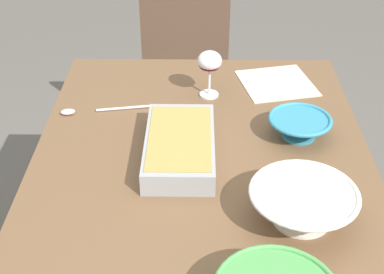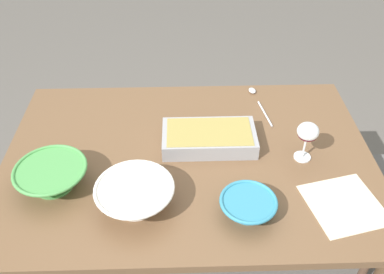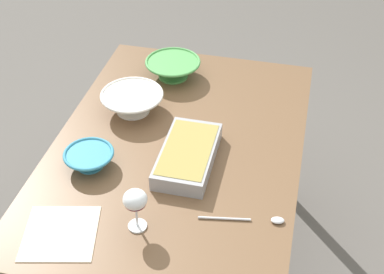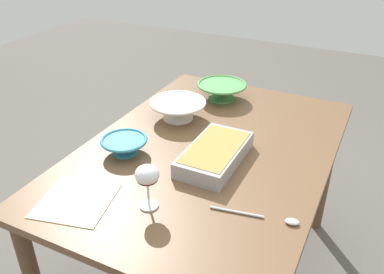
{
  "view_description": "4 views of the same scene",
  "coord_description": "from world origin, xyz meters",
  "px_view_note": "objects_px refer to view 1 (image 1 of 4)",
  "views": [
    {
      "loc": [
        1.17,
        -0.01,
        1.65
      ],
      "look_at": [
        -0.13,
        -0.03,
        0.78
      ],
      "focal_mm": 52.08,
      "sensor_mm": 36.0,
      "label": 1
    },
    {
      "loc": [
        0.02,
        1.13,
        1.78
      ],
      "look_at": [
        -0.01,
        -0.07,
        0.78
      ],
      "focal_mm": 38.55,
      "sensor_mm": 36.0,
      "label": 2
    },
    {
      "loc": [
        -1.51,
        -0.41,
        2.08
      ],
      "look_at": [
        -0.02,
        -0.06,
        0.82
      ],
      "focal_mm": 50.52,
      "sensor_mm": 36.0,
      "label": 3
    },
    {
      "loc": [
        -1.28,
        -0.56,
        1.6
      ],
      "look_at": [
        -0.04,
        0.05,
        0.81
      ],
      "focal_mm": 38.11,
      "sensor_mm": 36.0,
      "label": 4
    }
  ],
  "objects_px": {
    "chair": "(185,75)",
    "serving_spoon": "(89,110)",
    "mixing_bowl": "(300,126)",
    "small_bowl": "(303,204)",
    "wine_glass": "(210,63)",
    "napkin": "(277,83)",
    "casserole_dish": "(180,145)",
    "dining_table": "(202,200)"
  },
  "relations": [
    {
      "from": "serving_spoon",
      "to": "napkin",
      "type": "distance_m",
      "value": 0.63
    },
    {
      "from": "napkin",
      "to": "serving_spoon",
      "type": "bearing_deg",
      "value": -72.03
    },
    {
      "from": "dining_table",
      "to": "wine_glass",
      "type": "height_order",
      "value": "wine_glass"
    },
    {
      "from": "serving_spoon",
      "to": "dining_table",
      "type": "bearing_deg",
      "value": 48.85
    },
    {
      "from": "mixing_bowl",
      "to": "napkin",
      "type": "bearing_deg",
      "value": -175.45
    },
    {
      "from": "napkin",
      "to": "mixing_bowl",
      "type": "bearing_deg",
      "value": 4.55
    },
    {
      "from": "casserole_dish",
      "to": "serving_spoon",
      "type": "xyz_separation_m",
      "value": [
        -0.23,
        -0.29,
        -0.03
      ]
    },
    {
      "from": "napkin",
      "to": "casserole_dish",
      "type": "bearing_deg",
      "value": -36.63
    },
    {
      "from": "casserole_dish",
      "to": "small_bowl",
      "type": "relative_size",
      "value": 1.37
    },
    {
      "from": "chair",
      "to": "napkin",
      "type": "height_order",
      "value": "chair"
    },
    {
      "from": "dining_table",
      "to": "mixing_bowl",
      "type": "bearing_deg",
      "value": 122.8
    },
    {
      "from": "chair",
      "to": "wine_glass",
      "type": "height_order",
      "value": "wine_glass"
    },
    {
      "from": "small_bowl",
      "to": "napkin",
      "type": "distance_m",
      "value": 0.68
    },
    {
      "from": "dining_table",
      "to": "mixing_bowl",
      "type": "height_order",
      "value": "mixing_bowl"
    },
    {
      "from": "mixing_bowl",
      "to": "small_bowl",
      "type": "bearing_deg",
      "value": -7.43
    },
    {
      "from": "chair",
      "to": "small_bowl",
      "type": "distance_m",
      "value": 1.29
    },
    {
      "from": "chair",
      "to": "wine_glass",
      "type": "bearing_deg",
      "value": 8.77
    },
    {
      "from": "dining_table",
      "to": "wine_glass",
      "type": "distance_m",
      "value": 0.47
    },
    {
      "from": "chair",
      "to": "napkin",
      "type": "relative_size",
      "value": 3.91
    },
    {
      "from": "small_bowl",
      "to": "serving_spoon",
      "type": "distance_m",
      "value": 0.76
    },
    {
      "from": "dining_table",
      "to": "mixing_bowl",
      "type": "distance_m",
      "value": 0.36
    },
    {
      "from": "dining_table",
      "to": "serving_spoon",
      "type": "relative_size",
      "value": 4.88
    },
    {
      "from": "wine_glass",
      "to": "napkin",
      "type": "distance_m",
      "value": 0.27
    },
    {
      "from": "dining_table",
      "to": "serving_spoon",
      "type": "height_order",
      "value": "serving_spoon"
    },
    {
      "from": "wine_glass",
      "to": "casserole_dish",
      "type": "relative_size",
      "value": 0.44
    },
    {
      "from": "chair",
      "to": "small_bowl",
      "type": "bearing_deg",
      "value": 14.1
    },
    {
      "from": "mixing_bowl",
      "to": "serving_spoon",
      "type": "relative_size",
      "value": 0.65
    },
    {
      "from": "wine_glass",
      "to": "casserole_dish",
      "type": "height_order",
      "value": "wine_glass"
    },
    {
      "from": "wine_glass",
      "to": "serving_spoon",
      "type": "distance_m",
      "value": 0.4
    },
    {
      "from": "chair",
      "to": "casserole_dish",
      "type": "xyz_separation_m",
      "value": [
        0.96,
        0.01,
        0.29
      ]
    },
    {
      "from": "small_bowl",
      "to": "casserole_dish",
      "type": "bearing_deg",
      "value": -130.95
    },
    {
      "from": "wine_glass",
      "to": "mixing_bowl",
      "type": "distance_m",
      "value": 0.36
    },
    {
      "from": "dining_table",
      "to": "small_bowl",
      "type": "bearing_deg",
      "value": 52.77
    },
    {
      "from": "mixing_bowl",
      "to": "small_bowl",
      "type": "xyz_separation_m",
      "value": [
        0.36,
        -0.05,
        0.01
      ]
    },
    {
      "from": "serving_spoon",
      "to": "napkin",
      "type": "height_order",
      "value": "serving_spoon"
    },
    {
      "from": "chair",
      "to": "napkin",
      "type": "xyz_separation_m",
      "value": [
        0.54,
        0.33,
        0.25
      ]
    },
    {
      "from": "chair",
      "to": "serving_spoon",
      "type": "height_order",
      "value": "chair"
    },
    {
      "from": "dining_table",
      "to": "chair",
      "type": "height_order",
      "value": "chair"
    },
    {
      "from": "casserole_dish",
      "to": "mixing_bowl",
      "type": "relative_size",
      "value": 1.92
    },
    {
      "from": "chair",
      "to": "mixing_bowl",
      "type": "height_order",
      "value": "chair"
    },
    {
      "from": "mixing_bowl",
      "to": "chair",
      "type": "bearing_deg",
      "value": -157.73
    },
    {
      "from": "chair",
      "to": "mixing_bowl",
      "type": "relative_size",
      "value": 4.93
    }
  ]
}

